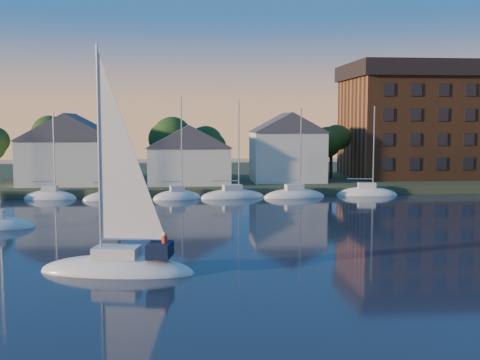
{
  "coord_description": "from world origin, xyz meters",
  "views": [
    {
      "loc": [
        -7.14,
        -25.57,
        9.45
      ],
      "look_at": [
        -2.43,
        22.0,
        4.83
      ],
      "focal_mm": 45.0,
      "sensor_mm": 36.0,
      "label": 1
    }
  ],
  "objects": [
    {
      "name": "moored_fleet",
      "position": [
        -12.0,
        49.0,
        0.1
      ],
      "size": [
        63.5,
        2.4,
        12.05
      ],
      "color": "silver",
      "rests_on": "ground"
    },
    {
      "name": "hero_sailboat",
      "position": [
        -11.06,
        12.11,
        0.63
      ],
      "size": [
        10.37,
        5.07,
        15.29
      ],
      "rotation": [
        0.0,
        0.0,
        2.95
      ],
      "color": "silver",
      "rests_on": "ground"
    },
    {
      "name": "tree_line",
      "position": [
        2.0,
        63.0,
        7.18
      ],
      "size": [
        93.4,
        5.4,
        8.9
      ],
      "color": "#362218",
      "rests_on": "shoreline_land"
    },
    {
      "name": "condo_block",
      "position": [
        34.0,
        64.95,
        9.79
      ],
      "size": [
        31.0,
        17.0,
        17.4
      ],
      "color": "brown",
      "rests_on": "shoreline_land"
    },
    {
      "name": "clubhouse_centre",
      "position": [
        -6.0,
        57.0,
        5.13
      ],
      "size": [
        11.55,
        8.4,
        8.08
      ],
      "color": "silver",
      "rests_on": "shoreline_land"
    },
    {
      "name": "ground",
      "position": [
        0.0,
        0.0,
        0.0
      ],
      "size": [
        260.0,
        260.0,
        0.0
      ],
      "primitive_type": "plane",
      "color": "black",
      "rests_on": "ground"
    },
    {
      "name": "clubhouse_west",
      "position": [
        -22.0,
        58.0,
        5.93
      ],
      "size": [
        13.65,
        9.45,
        9.64
      ],
      "color": "silver",
      "rests_on": "shoreline_land"
    },
    {
      "name": "clubhouse_east",
      "position": [
        8.0,
        59.0,
        6.0
      ],
      "size": [
        10.5,
        8.4,
        9.8
      ],
      "color": "silver",
      "rests_on": "shoreline_land"
    },
    {
      "name": "wooden_dock",
      "position": [
        0.0,
        52.0,
        0.0
      ],
      "size": [
        120.0,
        3.0,
        1.0
      ],
      "primitive_type": "cube",
      "color": "brown",
      "rests_on": "ground"
    },
    {
      "name": "shoreline_land",
      "position": [
        0.0,
        75.0,
        0.0
      ],
      "size": [
        160.0,
        50.0,
        2.0
      ],
      "primitive_type": "cube",
      "color": "#313F24",
      "rests_on": "ground"
    }
  ]
}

